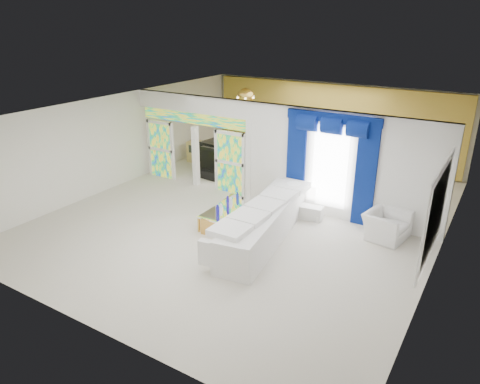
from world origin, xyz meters
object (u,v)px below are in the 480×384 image
Objects in this scene: grand_piano at (234,153)px; console_table at (302,211)px; armchair at (387,225)px; coffee_table at (228,214)px; white_sofa at (266,223)px.

console_table is at bearing -27.79° from grand_piano.
grand_piano reaches higher than armchair.
coffee_table reaches higher than console_table.
white_sofa is 4.05× the size of armchair.
grand_piano is at bearing 120.35° from coffee_table.
grand_piano reaches higher than coffee_table.
armchair is (2.62, 1.63, -0.07)m from white_sofa.
coffee_table is at bearing -140.56° from console_table.
grand_piano is at bearing 145.05° from console_table.
console_table is 2.34m from armchair.
coffee_table is at bearing 159.11° from white_sofa.
grand_piano reaches higher than white_sofa.
grand_piano is (-6.44, 2.89, 0.17)m from armchair.
console_table is (1.64, 1.35, -0.03)m from coffee_table.
white_sofa is 5.92m from grand_piano.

